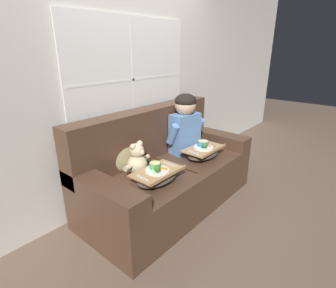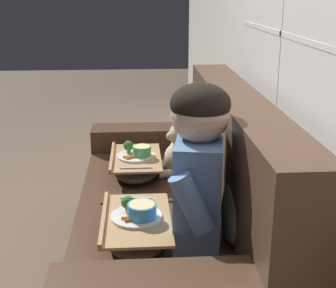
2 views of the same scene
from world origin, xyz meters
name	(u,v)px [view 1 (image 1 of 2)]	position (x,y,z in m)	size (l,w,h in m)	color
ground_plane	(170,203)	(0.00, 0.00, 0.00)	(14.00, 14.00, 0.00)	brown
wall_back_with_window	(130,79)	(0.00, 0.57, 1.30)	(8.00, 0.08, 2.60)	beige
couch	(165,172)	(0.00, 0.07, 0.36)	(1.94, 0.91, 1.01)	#4C3323
throw_pillow_behind_child	(173,135)	(0.38, 0.27, 0.64)	(0.36, 0.17, 0.37)	#C1B293
throw_pillow_behind_teddy	(125,153)	(-0.38, 0.27, 0.64)	(0.37, 0.18, 0.38)	tan
child_figure	(185,121)	(0.37, 0.10, 0.84)	(0.50, 0.27, 0.68)	#5B84BC
teddy_bear	(137,161)	(-0.37, 0.10, 0.61)	(0.35, 0.25, 0.32)	beige
lap_tray_child	(203,152)	(0.38, -0.16, 0.54)	(0.48, 0.29, 0.19)	#473D33
lap_tray_teddy	(157,176)	(-0.38, -0.16, 0.54)	(0.47, 0.29, 0.19)	#473D33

